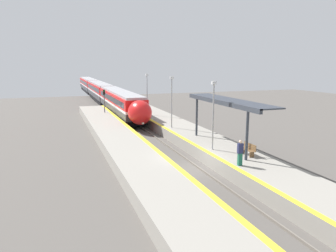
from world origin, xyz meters
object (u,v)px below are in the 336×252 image
(person_waiting, at_px, (240,152))
(railway_signal, at_px, (104,101))
(platform_bench, at_px, (249,149))
(lamppost_near, at_px, (213,111))
(lamppost_mid, at_px, (172,99))
(train, at_px, (101,91))
(lamppost_far, at_px, (147,92))

(person_waiting, xyz_separation_m, railway_signal, (-4.88, 27.18, 0.66))
(platform_bench, bearing_deg, lamppost_near, 126.21)
(person_waiting, distance_m, lamppost_near, 4.84)
(platform_bench, distance_m, lamppost_mid, 12.27)
(railway_signal, xyz_separation_m, lamppost_near, (5.05, -22.85, 1.51))
(person_waiting, bearing_deg, platform_bench, 45.27)
(train, xyz_separation_m, lamppost_near, (2.46, -45.53, 1.92))
(railway_signal, bearing_deg, train, 83.50)
(train, relative_size, railway_signal, 16.18)
(train, bearing_deg, person_waiting, -87.36)
(railway_signal, bearing_deg, lamppost_near, -77.55)
(lamppost_mid, bearing_deg, railway_signal, 110.66)
(lamppost_far, bearing_deg, lamppost_near, -90.00)
(person_waiting, distance_m, lamppost_mid, 13.96)
(railway_signal, distance_m, lamppost_near, 23.45)
(platform_bench, xyz_separation_m, railway_signal, (-6.80, 25.24, 1.09))
(person_waiting, relative_size, lamppost_near, 0.32)
(person_waiting, relative_size, lamppost_mid, 0.32)
(platform_bench, distance_m, lamppost_far, 21.55)
(lamppost_near, bearing_deg, lamppost_far, 90.00)
(person_waiting, distance_m, railway_signal, 27.62)
(person_waiting, bearing_deg, train, 92.64)
(platform_bench, xyz_separation_m, person_waiting, (-1.92, -1.93, 0.43))
(platform_bench, xyz_separation_m, lamppost_far, (-1.75, 21.32, 2.60))
(person_waiting, xyz_separation_m, lamppost_far, (0.16, 23.26, 2.17))
(train, distance_m, lamppost_near, 45.64)
(platform_bench, xyz_separation_m, lamppost_near, (-1.75, 2.39, 2.60))
(platform_bench, height_order, lamppost_near, lamppost_near)
(train, distance_m, lamppost_mid, 36.20)
(lamppost_mid, bearing_deg, lamppost_far, 90.00)
(train, bearing_deg, railway_signal, -96.50)
(person_waiting, height_order, lamppost_mid, lamppost_mid)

